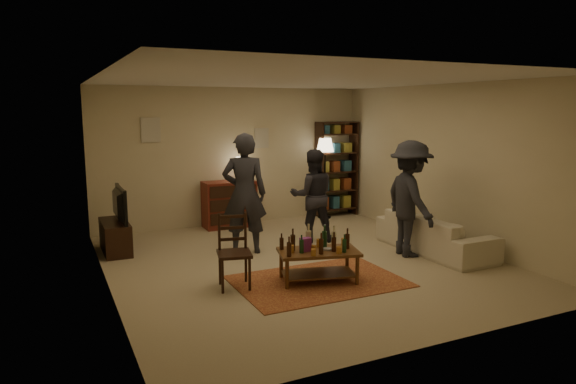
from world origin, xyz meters
TOP-DOWN VIEW (x-y plane):
  - floor at (0.00, 0.00)m, footprint 6.00×6.00m
  - room_shell at (-0.65, 2.98)m, footprint 6.00×6.00m
  - rug at (-0.19, -0.87)m, footprint 2.20×1.50m
  - coffee_table at (-0.20, -0.87)m, footprint 1.16×0.83m
  - dining_chair at (-1.27, -0.56)m, footprint 0.51×0.51m
  - tv_stand at (-2.44, 1.80)m, footprint 0.40×1.00m
  - dresser at (-0.19, 2.71)m, footprint 1.00×0.50m
  - bookshelf at (2.25, 2.78)m, footprint 0.90×0.34m
  - floor_lamp at (1.89, 2.65)m, footprint 0.36×0.36m
  - sofa at (2.20, -0.40)m, footprint 0.81×2.08m
  - person_left at (-0.57, 0.89)m, footprint 0.82×0.69m
  - person_right at (0.75, 1.06)m, footprint 0.93×0.82m
  - person_by_sofa at (1.70, -0.37)m, footprint 0.86×1.26m

SIDE VIEW (x-z plane):
  - floor at x=0.00m, z-range 0.00..0.00m
  - rug at x=-0.19m, z-range 0.00..0.01m
  - sofa at x=2.20m, z-range 0.00..0.61m
  - tv_stand at x=-2.44m, z-range -0.14..0.91m
  - coffee_table at x=-0.20m, z-range 0.00..0.78m
  - dresser at x=-0.19m, z-range -0.20..1.16m
  - dining_chair at x=-1.27m, z-range 0.02..1.00m
  - person_right at x=0.75m, z-range 0.00..1.60m
  - person_by_sofa at x=1.70m, z-range 0.00..1.81m
  - person_left at x=-0.57m, z-range 0.00..1.92m
  - bookshelf at x=2.25m, z-range 0.03..2.04m
  - floor_lamp at x=1.89m, z-range 0.58..2.27m
  - room_shell at x=-0.65m, z-range -1.19..4.81m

